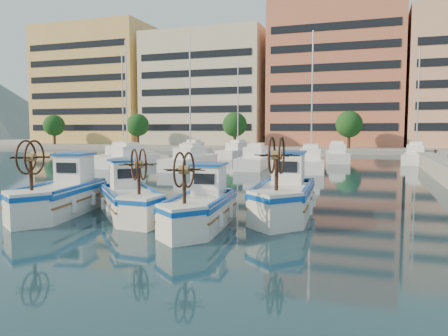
# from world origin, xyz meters

# --- Properties ---
(ground) EXTENTS (300.00, 300.00, 0.00)m
(ground) POSITION_xyz_m (0.00, 0.00, 0.00)
(ground) COLOR #1A3A45
(ground) RESTS_ON ground
(waterfront) EXTENTS (180.00, 40.00, 25.60)m
(waterfront) POSITION_xyz_m (9.23, 65.04, 11.10)
(waterfront) COLOR gray
(waterfront) RESTS_ON ground
(yacht_marina) EXTENTS (35.78, 23.66, 11.50)m
(yacht_marina) POSITION_xyz_m (-2.75, 27.78, 0.53)
(yacht_marina) COLOR white
(yacht_marina) RESTS_ON ground
(fishing_boat_a) EXTENTS (2.76, 4.94, 2.99)m
(fishing_boat_a) POSITION_xyz_m (-4.29, -0.57, 0.82)
(fishing_boat_a) COLOR silver
(fishing_boat_a) RESTS_ON ground
(fishing_boat_b) EXTENTS (4.06, 4.27, 2.71)m
(fishing_boat_b) POSITION_xyz_m (-1.42, -0.19, 0.75)
(fishing_boat_b) COLOR silver
(fishing_boat_b) RESTS_ON ground
(fishing_boat_c) EXTENTS (2.13, 4.38, 2.68)m
(fishing_boat_c) POSITION_xyz_m (1.86, -0.91, 0.74)
(fishing_boat_c) COLOR silver
(fishing_boat_c) RESTS_ON ground
(fishing_boat_d) EXTENTS (2.32, 5.06, 3.12)m
(fishing_boat_d) POSITION_xyz_m (4.23, 1.93, 0.86)
(fishing_boat_d) COLOR silver
(fishing_boat_d) RESTS_ON ground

